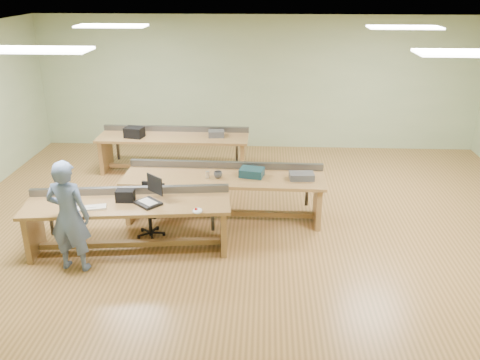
# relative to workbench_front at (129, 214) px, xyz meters

# --- Properties ---
(floor) EXTENTS (10.00, 10.00, 0.00)m
(floor) POSITION_rel_workbench_front_xyz_m (1.77, 0.95, -0.56)
(floor) COLOR #9F703C
(floor) RESTS_ON ground
(ceiling) EXTENTS (10.00, 10.00, 0.00)m
(ceiling) POSITION_rel_workbench_front_xyz_m (1.77, 0.95, 2.44)
(ceiling) COLOR silver
(ceiling) RESTS_ON wall_back
(wall_back) EXTENTS (10.00, 0.04, 3.00)m
(wall_back) POSITION_rel_workbench_front_xyz_m (1.77, 4.95, 0.94)
(wall_back) COLOR #A0B287
(wall_back) RESTS_ON floor
(wall_front) EXTENTS (10.00, 0.04, 3.00)m
(wall_front) POSITION_rel_workbench_front_xyz_m (1.77, -3.05, 0.94)
(wall_front) COLOR #A0B287
(wall_front) RESTS_ON floor
(fluor_panels) EXTENTS (6.20, 3.50, 0.03)m
(fluor_panels) POSITION_rel_workbench_front_xyz_m (1.77, 0.95, 2.41)
(fluor_panels) COLOR white
(fluor_panels) RESTS_ON ceiling
(workbench_front) EXTENTS (3.01, 1.12, 0.86)m
(workbench_front) POSITION_rel_workbench_front_xyz_m (0.00, 0.00, 0.00)
(workbench_front) COLOR olive
(workbench_front) RESTS_ON floor
(workbench_mid) EXTENTS (3.29, 0.93, 0.86)m
(workbench_mid) POSITION_rel_workbench_front_xyz_m (1.30, 1.12, 0.01)
(workbench_mid) COLOR olive
(workbench_mid) RESTS_ON floor
(workbench_back) EXTENTS (3.05, 0.83, 0.86)m
(workbench_back) POSITION_rel_workbench_front_xyz_m (0.10, 3.26, 0.00)
(workbench_back) COLOR olive
(workbench_back) RESTS_ON floor
(person) EXTENTS (0.62, 0.44, 1.59)m
(person) POSITION_rel_workbench_front_xyz_m (-0.64, -0.58, 0.24)
(person) COLOR slate
(person) RESTS_ON floor
(laptop_base) EXTENTS (0.44, 0.44, 0.04)m
(laptop_base) POSITION_rel_workbench_front_xyz_m (0.31, -0.05, 0.21)
(laptop_base) COLOR black
(laptop_base) RESTS_ON workbench_front
(laptop_screen) EXTENTS (0.27, 0.24, 0.27)m
(laptop_screen) POSITION_rel_workbench_front_xyz_m (0.40, 0.05, 0.46)
(laptop_screen) COLOR black
(laptop_screen) RESTS_ON laptop_base
(keyboard) EXTENTS (0.51, 0.28, 0.03)m
(keyboard) POSITION_rel_workbench_front_xyz_m (-0.49, -0.25, 0.21)
(keyboard) COLOR beige
(keyboard) RESTS_ON workbench_front
(trackball_mouse) EXTENTS (0.17, 0.19, 0.07)m
(trackball_mouse) POSITION_rel_workbench_front_xyz_m (1.05, -0.30, 0.23)
(trackball_mouse) COLOR white
(trackball_mouse) RESTS_ON workbench_front
(camera_bag) EXTENTS (0.26, 0.17, 0.18)m
(camera_bag) POSITION_rel_workbench_front_xyz_m (-0.04, 0.04, 0.28)
(camera_bag) COLOR black
(camera_bag) RESTS_ON workbench_front
(task_chair) EXTENTS (0.54, 0.54, 0.82)m
(task_chair) POSITION_rel_workbench_front_xyz_m (0.21, 0.45, -0.26)
(task_chair) COLOR black
(task_chair) RESTS_ON floor
(parts_bin_teal) EXTENTS (0.42, 0.35, 0.13)m
(parts_bin_teal) POSITION_rel_workbench_front_xyz_m (1.76, 1.12, 0.26)
(parts_bin_teal) COLOR #11313A
(parts_bin_teal) RESTS_ON workbench_mid
(parts_bin_grey) EXTENTS (0.41, 0.28, 0.11)m
(parts_bin_grey) POSITION_rel_workbench_front_xyz_m (2.56, 1.03, 0.24)
(parts_bin_grey) COLOR #3E3E40
(parts_bin_grey) RESTS_ON workbench_mid
(mug) EXTENTS (0.18, 0.18, 0.11)m
(mug) POSITION_rel_workbench_front_xyz_m (1.21, 1.02, 0.25)
(mug) COLOR #3E3E40
(mug) RESTS_ON workbench_mid
(drinks_can) EXTENTS (0.08, 0.08, 0.11)m
(drinks_can) POSITION_rel_workbench_front_xyz_m (1.05, 1.00, 0.25)
(drinks_can) COLOR silver
(drinks_can) RESTS_ON workbench_mid
(storage_box_back) EXTENTS (0.41, 0.33, 0.21)m
(storage_box_back) POSITION_rel_workbench_front_xyz_m (-0.67, 3.12, 0.30)
(storage_box_back) COLOR black
(storage_box_back) RESTS_ON workbench_back
(tray_back) EXTENTS (0.34, 0.26, 0.13)m
(tray_back) POSITION_rel_workbench_front_xyz_m (0.97, 3.25, 0.25)
(tray_back) COLOR #3E3E40
(tray_back) RESTS_ON workbench_back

